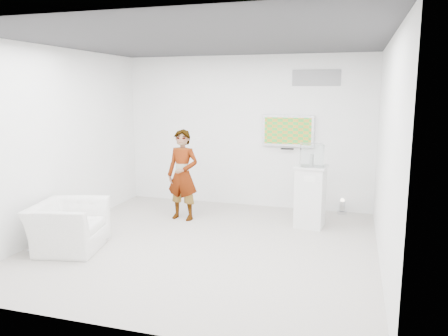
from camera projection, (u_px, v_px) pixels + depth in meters
The scene contains 10 objects.
room at pixel (205, 147), 6.38m from camera, with size 5.01×5.01×3.00m.
tv at pixel (288, 131), 8.44m from camera, with size 1.00×0.08×0.60m, color silver.
logo_decal at pixel (316, 78), 8.16m from camera, with size 0.90×0.02×0.30m, color gray.
person at pixel (183, 175), 7.85m from camera, with size 0.60×0.39×1.64m, color white.
armchair at pixel (68, 226), 6.42m from camera, with size 1.07×0.93×0.69m, color white.
pedestal at pixel (310, 196), 7.46m from camera, with size 0.52×0.52×1.06m, color silver.
floor_uplight at pixel (342, 207), 8.28m from camera, with size 0.18×0.18×0.28m, color silver.
vitrine at pixel (312, 155), 7.34m from camera, with size 0.37×0.37×0.37m, color silver.
console at pixel (312, 160), 7.35m from camera, with size 0.05×0.15×0.20m, color silver.
wii_remote at pixel (199, 139), 7.77m from camera, with size 0.04×0.16×0.04m, color silver.
Camera 1 is at (2.09, -5.99, 2.31)m, focal length 35.00 mm.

